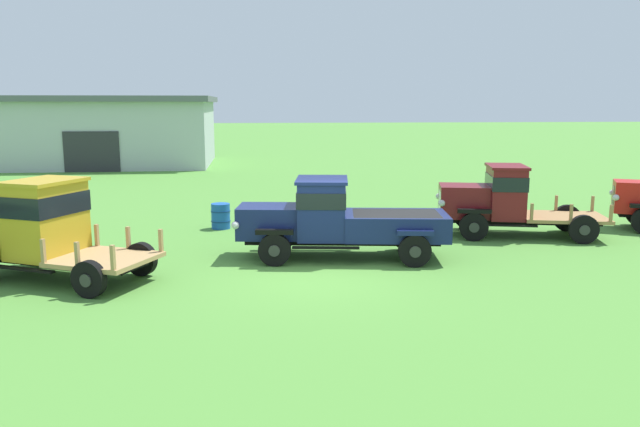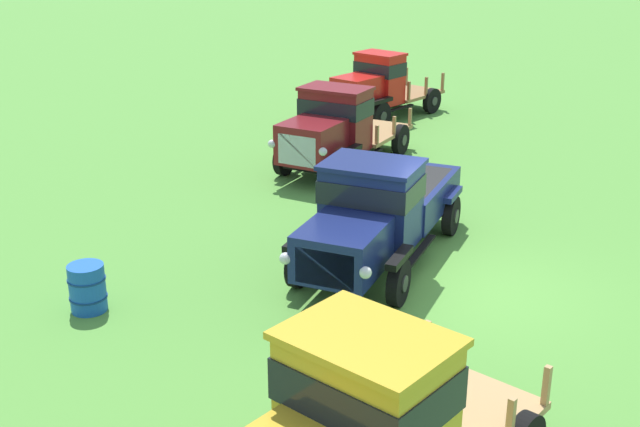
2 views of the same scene
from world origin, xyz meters
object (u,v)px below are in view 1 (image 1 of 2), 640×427
vintage_truck_far_side (500,200)px  oil_drum_beside_row (221,216)px  vintage_truck_second_in_line (39,227)px  vintage_truck_midrow_center (338,218)px  farm_shed (65,131)px

vintage_truck_far_side → oil_drum_beside_row: bearing=167.0°
vintage_truck_second_in_line → vintage_truck_far_side: 12.86m
vintage_truck_midrow_center → oil_drum_beside_row: 5.39m
vintage_truck_midrow_center → vintage_truck_second_in_line: bearing=-170.6°
farm_shed → vintage_truck_far_side: size_ratio=3.72×
oil_drum_beside_row → vintage_truck_far_side: bearing=-13.0°
vintage_truck_midrow_center → vintage_truck_far_side: (5.29, 2.27, 0.07)m
oil_drum_beside_row → farm_shed: bearing=116.3°
farm_shed → vintage_truck_second_in_line: 29.13m
farm_shed → oil_drum_beside_row: farm_shed is taller
vintage_truck_midrow_center → oil_drum_beside_row: (-3.26, 4.24, -0.64)m
vintage_truck_midrow_center → vintage_truck_far_side: size_ratio=1.08×
farm_shed → vintage_truck_midrow_center: bearing=-61.8°
vintage_truck_second_in_line → vintage_truck_midrow_center: vintage_truck_second_in_line is taller
farm_shed → oil_drum_beside_row: (11.23, -22.74, -1.85)m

